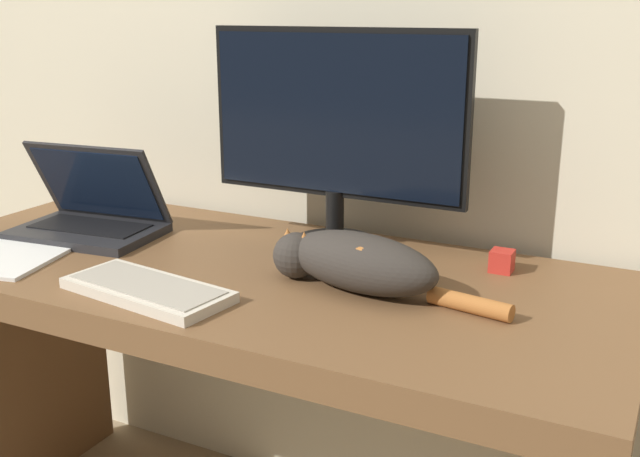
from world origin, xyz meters
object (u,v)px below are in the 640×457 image
(external_keyboard, at_px, (147,289))
(cat, at_px, (355,261))
(laptop, at_px, (91,216))
(monitor, at_px, (336,131))

(external_keyboard, relative_size, cat, 0.72)
(laptop, bearing_deg, cat, -9.77)
(monitor, relative_size, laptop, 1.67)
(monitor, relative_size, cat, 1.22)
(external_keyboard, bearing_deg, cat, 39.37)
(laptop, relative_size, external_keyboard, 1.01)
(external_keyboard, xyz_separation_m, cat, (0.33, 0.20, 0.05))
(monitor, relative_size, external_keyboard, 1.69)
(monitor, bearing_deg, cat, -55.67)
(external_keyboard, distance_m, cat, 0.39)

